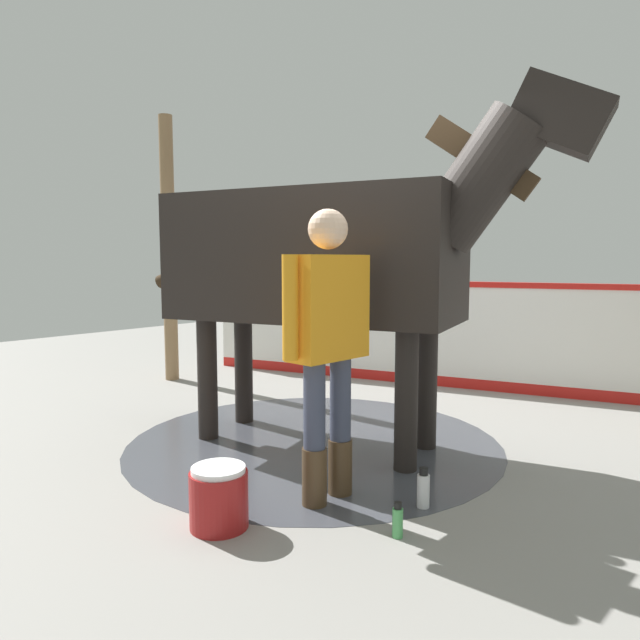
{
  "coord_description": "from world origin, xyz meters",
  "views": [
    {
      "loc": [
        3.59,
        2.76,
        1.45
      ],
      "look_at": [
        0.65,
        0.23,
        1.04
      ],
      "focal_mm": 32.11,
      "sensor_mm": 36.0,
      "label": 1
    }
  ],
  "objects_px": {
    "horse": "(329,255)",
    "bottle_shampoo": "(423,489)",
    "wash_bucket": "(219,497)",
    "bottle_spray": "(398,521)",
    "handler": "(328,334)"
  },
  "relations": [
    {
      "from": "wash_bucket",
      "to": "bottle_shampoo",
      "type": "height_order",
      "value": "wash_bucket"
    },
    {
      "from": "handler",
      "to": "bottle_spray",
      "type": "xyz_separation_m",
      "value": [
        0.13,
        0.59,
        -0.93
      ]
    },
    {
      "from": "horse",
      "to": "bottle_shampoo",
      "type": "bearing_deg",
      "value": -39.39
    },
    {
      "from": "horse",
      "to": "wash_bucket",
      "type": "height_order",
      "value": "horse"
    },
    {
      "from": "horse",
      "to": "bottle_spray",
      "type": "relative_size",
      "value": 18.53
    },
    {
      "from": "horse",
      "to": "handler",
      "type": "relative_size",
      "value": 2.02
    },
    {
      "from": "bottle_shampoo",
      "to": "bottle_spray",
      "type": "distance_m",
      "value": 0.41
    },
    {
      "from": "handler",
      "to": "wash_bucket",
      "type": "distance_m",
      "value": 1.1
    },
    {
      "from": "horse",
      "to": "handler",
      "type": "xyz_separation_m",
      "value": [
        0.79,
        0.65,
        -0.47
      ]
    },
    {
      "from": "wash_bucket",
      "to": "handler",
      "type": "bearing_deg",
      "value": 162.38
    },
    {
      "from": "horse",
      "to": "handler",
      "type": "bearing_deg",
      "value": -65.72
    },
    {
      "from": "handler",
      "to": "bottle_shampoo",
      "type": "height_order",
      "value": "handler"
    },
    {
      "from": "bottle_shampoo",
      "to": "wash_bucket",
      "type": "bearing_deg",
      "value": -37.24
    },
    {
      "from": "handler",
      "to": "wash_bucket",
      "type": "height_order",
      "value": "handler"
    },
    {
      "from": "wash_bucket",
      "to": "bottle_spray",
      "type": "bearing_deg",
      "value": 123.86
    }
  ]
}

